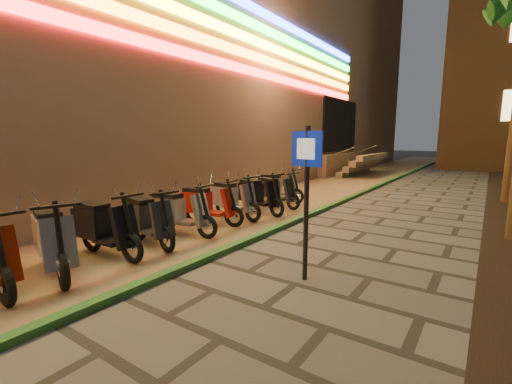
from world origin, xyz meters
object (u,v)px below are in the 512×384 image
Objects in this scene: scooter_8 at (177,211)px; scooter_13 at (277,187)px; scooter_5 at (52,239)px; scooter_7 at (146,219)px; scooter_10 at (231,198)px; scooter_6 at (102,227)px; scooter_12 at (274,191)px; scooter_11 at (257,195)px; scooter_9 at (205,204)px; pedestrian_sign at (306,182)px.

scooter_13 is (-0.23, 4.59, -0.01)m from scooter_8.
scooter_5 is 1.79m from scooter_7.
scooter_10 is at bearing 102.15° from scooter_7.
scooter_10 is (-0.06, 4.53, -0.03)m from scooter_5.
scooter_13 is at bearing 89.47° from scooter_6.
scooter_11 is at bearing -76.67° from scooter_12.
scooter_7 is 5.42m from scooter_13.
scooter_7 is at bearing -98.84° from scooter_9.
pedestrian_sign is 1.37× the size of scooter_7.
scooter_10 is 2.69m from scooter_13.
scooter_12 is at bearing 92.87° from scooter_10.
scooter_5 is 1.05× the size of scooter_8.
scooter_9 is at bearing -85.45° from scooter_11.
pedestrian_sign is 3.60m from scooter_8.
scooter_8 is at bearing 177.82° from pedestrian_sign.
scooter_9 is (-0.09, 1.00, -0.01)m from scooter_8.
pedestrian_sign is 1.34× the size of scooter_10.
scooter_10 is (0.05, 3.63, -0.01)m from scooter_6.
scooter_8 reaches higher than scooter_9.
scooter_9 is 1.82m from scooter_11.
scooter_9 is 2.82m from scooter_12.
scooter_9 is (-3.50, 1.64, -0.96)m from pedestrian_sign.
scooter_10 reaches higher than scooter_9.
scooter_6 is 0.90m from scooter_7.
scooter_7 is at bearing 108.04° from scooter_5.
scooter_5 is 3.61m from scooter_9.
scooter_11 is at bearing 98.31° from scooter_7.
scooter_13 is (-0.23, 5.42, -0.01)m from scooter_7.
scooter_6 reaches higher than scooter_7.
scooter_7 is 1.82m from scooter_9.
pedestrian_sign reaches higher than scooter_12.
scooter_8 reaches higher than scooter_13.
scooter_8 is (0.08, 1.72, -0.02)m from scooter_6.
scooter_12 is at bearing 73.12° from scooter_9.
scooter_5 is 1.02× the size of scooter_6.
scooter_12 is (-3.26, 4.45, -0.98)m from pedestrian_sign.
scooter_10 is 1.06× the size of scooter_12.
scooter_8 is 1.00m from scooter_9.
scooter_10 reaches higher than scooter_13.
scooter_6 is at bearing -101.74° from scooter_9.
pedestrian_sign is 6.44m from scooter_13.
scooter_5 reaches higher than scooter_9.
scooter_7 is 0.98× the size of scooter_11.
scooter_8 is at bearing -80.87° from scooter_10.
scooter_10 and scooter_11 have the same top height.
scooter_12 is at bearing 99.65° from scooter_7.
scooter_8 is at bearing 85.45° from scooter_6.
scooter_13 is (-0.25, 7.21, -0.04)m from scooter_5.
scooter_9 is (-0.01, 2.72, -0.02)m from scooter_6.
scooter_7 is at bearing -79.22° from scooter_11.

